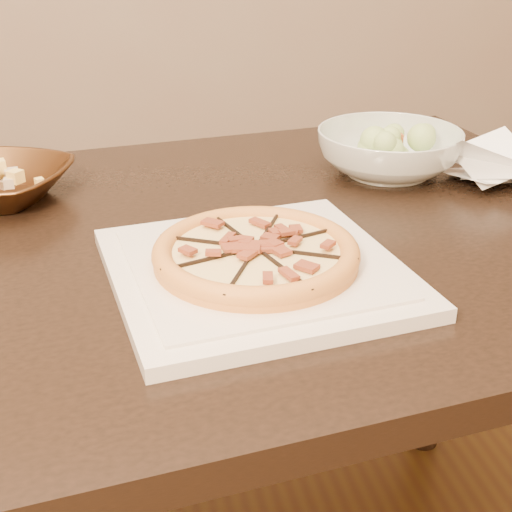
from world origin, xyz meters
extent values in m
cube|color=black|center=(0.10, -0.07, 0.73)|extent=(1.45, 1.04, 0.04)
cylinder|color=black|center=(0.70, 0.29, 0.35)|extent=(0.07, 0.07, 0.71)
cube|color=silver|center=(0.19, -0.20, 0.76)|extent=(0.38, 0.38, 0.02)
cube|color=silver|center=(0.19, -0.20, 0.77)|extent=(0.32, 0.32, 0.00)
cylinder|color=#D68F4A|center=(0.19, -0.20, 0.78)|extent=(0.24, 0.24, 0.01)
torus|color=#D68F4A|center=(0.19, -0.20, 0.79)|extent=(0.25, 0.25, 0.02)
cylinder|color=#FFEBA0|center=(0.19, -0.20, 0.79)|extent=(0.20, 0.20, 0.01)
cube|color=black|center=(0.19, -0.20, 0.79)|extent=(0.08, 0.23, 0.01)
cube|color=black|center=(0.19, -0.20, 0.79)|extent=(0.22, 0.11, 0.01)
cube|color=black|center=(0.19, -0.20, 0.79)|extent=(0.23, 0.08, 0.01)
cube|color=black|center=(0.19, -0.20, 0.79)|extent=(0.11, 0.22, 0.01)
cube|color=#9F5335|center=(0.21, -0.20, 0.79)|extent=(0.03, 0.02, 0.00)
cube|color=#9F5335|center=(0.22, -0.19, 0.79)|extent=(0.03, 0.02, 0.00)
cube|color=#9F5335|center=(0.24, -0.16, 0.79)|extent=(0.03, 0.03, 0.00)
cube|color=#9F5335|center=(0.20, -0.19, 0.79)|extent=(0.03, 0.03, 0.00)
cube|color=#9F5335|center=(0.21, -0.16, 0.79)|extent=(0.02, 0.03, 0.00)
cube|color=#9F5335|center=(0.20, -0.14, 0.79)|extent=(0.02, 0.03, 0.00)
cube|color=#9F5335|center=(0.19, -0.17, 0.79)|extent=(0.01, 0.02, 0.00)
cube|color=#9F5335|center=(0.18, -0.15, 0.79)|extent=(0.02, 0.03, 0.00)
cube|color=#9F5335|center=(0.16, -0.13, 0.79)|extent=(0.02, 0.03, 0.00)
cube|color=#9F5335|center=(0.17, -0.17, 0.79)|extent=(0.03, 0.03, 0.00)
cube|color=#9F5335|center=(0.14, -0.16, 0.79)|extent=(0.03, 0.03, 0.00)
cube|color=#9F5335|center=(0.17, -0.19, 0.79)|extent=(0.03, 0.02, 0.00)
cube|color=#9F5335|center=(0.15, -0.19, 0.79)|extent=(0.03, 0.02, 0.00)
cube|color=#9F5335|center=(0.12, -0.20, 0.79)|extent=(0.03, 0.02, 0.00)
cube|color=#9F5335|center=(0.16, -0.21, 0.79)|extent=(0.03, 0.02, 0.00)
cube|color=#9F5335|center=(0.14, -0.22, 0.79)|extent=(0.03, 0.02, 0.00)
cube|color=#9F5335|center=(0.13, -0.24, 0.79)|extent=(0.03, 0.02, 0.00)
cube|color=#9F5335|center=(0.16, -0.23, 0.79)|extent=(0.03, 0.03, 0.00)
cube|color=#9F5335|center=(0.16, -0.25, 0.79)|extent=(0.03, 0.03, 0.00)
cube|color=#9F5335|center=(0.18, -0.22, 0.79)|extent=(0.02, 0.03, 0.00)
cube|color=#9F5335|center=(0.18, -0.25, 0.79)|extent=(0.02, 0.03, 0.00)
cube|color=#9F5335|center=(0.19, -0.27, 0.79)|extent=(0.01, 0.02, 0.00)
cube|color=#9F5335|center=(0.19, -0.23, 0.79)|extent=(0.02, 0.03, 0.00)
cube|color=#9F5335|center=(0.21, -0.25, 0.79)|extent=(0.02, 0.03, 0.00)
cube|color=#9F5335|center=(0.23, -0.26, 0.79)|extent=(0.03, 0.03, 0.00)
cube|color=#9F5335|center=(0.21, -0.23, 0.79)|extent=(0.03, 0.03, 0.00)
cube|color=#9F5335|center=(0.24, -0.23, 0.79)|extent=(0.03, 0.02, 0.00)
cube|color=#9F5335|center=(0.26, -0.23, 0.79)|extent=(0.03, 0.02, 0.00)
cube|color=#9F5335|center=(0.23, -0.21, 0.79)|extent=(0.03, 0.02, 0.00)
cube|color=#9F5335|center=(0.25, -0.20, 0.79)|extent=(0.03, 0.02, 0.00)
cube|color=#E2541D|center=(-0.13, 0.13, 0.82)|extent=(0.03, 0.03, 0.03)
cube|color=#F7CD62|center=(-0.12, 0.15, 0.82)|extent=(0.03, 0.03, 0.03)
cube|color=tan|center=(-0.12, 0.16, 0.82)|extent=(0.03, 0.03, 0.03)
cube|color=#E2541D|center=(-0.13, 0.09, 0.82)|extent=(0.03, 0.03, 0.03)
cube|color=tan|center=(-0.13, 0.12, 0.82)|extent=(0.03, 0.03, 0.03)
imported|color=silver|center=(0.48, 0.12, 0.79)|extent=(0.31, 0.31, 0.07)
sphere|color=#C3DD85|center=(0.48, 0.12, 0.84)|extent=(0.04, 0.04, 0.04)
sphere|color=#C3DD85|center=(0.50, 0.13, 0.84)|extent=(0.04, 0.04, 0.04)
sphere|color=#C3DD85|center=(0.51, 0.15, 0.84)|extent=(0.04, 0.04, 0.04)
sphere|color=#C3DD85|center=(0.48, 0.13, 0.84)|extent=(0.04, 0.04, 0.04)
sphere|color=#C3DD85|center=(0.48, 0.15, 0.84)|extent=(0.04, 0.04, 0.04)
sphere|color=#C3DD85|center=(0.48, 0.12, 0.84)|extent=(0.04, 0.04, 0.04)
sphere|color=#C3DD85|center=(0.46, 0.13, 0.84)|extent=(0.04, 0.04, 0.04)
sphere|color=#C3DD85|center=(0.43, 0.13, 0.84)|extent=(0.04, 0.04, 0.04)
sphere|color=#C3DD85|center=(0.47, 0.12, 0.84)|extent=(0.04, 0.04, 0.04)
sphere|color=#C3DD85|center=(0.45, 0.10, 0.84)|extent=(0.04, 0.04, 0.04)
sphere|color=#C3DD85|center=(0.48, 0.11, 0.84)|extent=(0.04, 0.04, 0.04)
sphere|color=#C3DD85|center=(0.48, 0.09, 0.84)|extent=(0.04, 0.04, 0.04)
sphere|color=#C3DD85|center=(0.50, 0.07, 0.84)|extent=(0.04, 0.04, 0.04)
sphere|color=#C3DD85|center=(0.49, 0.11, 0.84)|extent=(0.04, 0.04, 0.04)
sphere|color=#C3DD85|center=(0.52, 0.10, 0.84)|extent=(0.04, 0.04, 0.04)
cube|color=#C35629|center=(0.51, 0.14, 0.83)|extent=(0.02, 0.02, 0.01)
cube|color=#C35629|center=(0.45, 0.10, 0.83)|extent=(0.02, 0.02, 0.01)
camera|label=1|loc=(0.04, -0.94, 1.15)|focal=50.00mm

